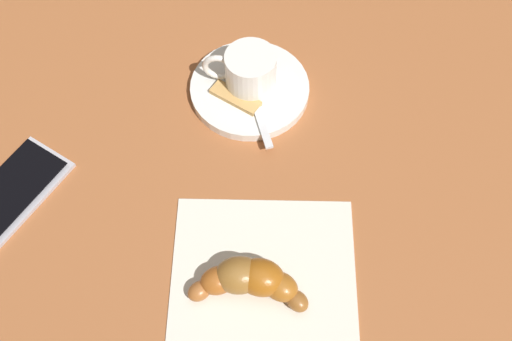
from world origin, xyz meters
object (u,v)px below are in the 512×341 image
Objects in this scene: espresso_cup at (249,70)px; teaspoon at (251,89)px; sugar_packet at (236,98)px; cell_phone at (6,198)px; croissant at (249,280)px; napkin at (263,283)px; saucer at (250,89)px.

teaspoon is (-0.01, -0.01, -0.02)m from espresso_cup.
sugar_packet reaches higher than cell_phone.
teaspoon is at bearing 17.49° from croissant.
napkin is (-0.20, -0.10, -0.01)m from sugar_packet.
sugar_packet is at bearing 21.97° from croissant.
saucer is at bearing 82.75° from sugar_packet.
croissant is (-0.21, -0.08, 0.00)m from sugar_packet.
espresso_cup reaches higher than croissant.
napkin is at bearing -159.12° from teaspoon.
teaspoon reaches higher than sugar_packet.
saucer is at bearing 17.77° from croissant.
espresso_cup is 0.54× the size of cell_phone.
teaspoon is at bearing 20.88° from napkin.
croissant is 0.79× the size of cell_phone.
sugar_packet is 0.33× the size of napkin.
espresso_cup is at bearing 17.94° from croissant.
saucer is at bearing -43.27° from cell_phone.
espresso_cup is 1.40× the size of sugar_packet.
saucer is 0.24m from napkin.
saucer is 1.25× the size of teaspoon.
teaspoon reaches higher than napkin.
saucer is 0.89× the size of cell_phone.
espresso_cup is 0.04m from sugar_packet.
napkin is (-0.23, -0.09, -0.00)m from saucer.
cell_phone is at bearing 88.63° from napkin.
saucer reaches higher than cell_phone.
espresso_cup is 0.76× the size of teaspoon.
cell_phone is at bearing 135.43° from teaspoon.
sugar_packet is 0.39× the size of cell_phone.
saucer is 0.03m from espresso_cup.
teaspoon is 0.30m from cell_phone.
napkin is at bearing -48.85° from sugar_packet.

